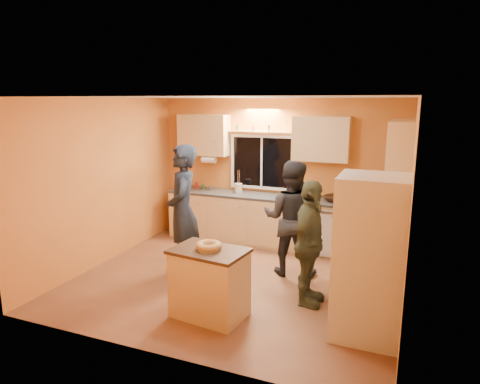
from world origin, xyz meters
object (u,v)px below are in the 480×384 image
at_px(refrigerator, 370,258).
at_px(person_center, 291,218).
at_px(person_left, 183,211).
at_px(person_right, 309,244).
at_px(island, 209,283).

relative_size(refrigerator, person_center, 1.05).
height_order(person_left, person_right, person_left).
height_order(island, person_right, person_right).
distance_m(refrigerator, person_left, 2.80).
xyz_separation_m(refrigerator, person_right, (-0.77, 0.49, -0.09)).
bearing_deg(person_left, person_right, 57.59).
xyz_separation_m(person_center, person_right, (0.48, -0.87, -0.05)).
relative_size(person_left, person_center, 1.14).
xyz_separation_m(refrigerator, person_center, (-1.25, 1.36, -0.04)).
distance_m(refrigerator, person_right, 0.92).
relative_size(person_left, person_right, 1.21).
xyz_separation_m(island, person_center, (0.55, 1.63, 0.43)).
bearing_deg(person_right, refrigerator, -119.72).
xyz_separation_m(island, person_right, (1.02, 0.76, 0.38)).
bearing_deg(island, person_center, 78.54).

